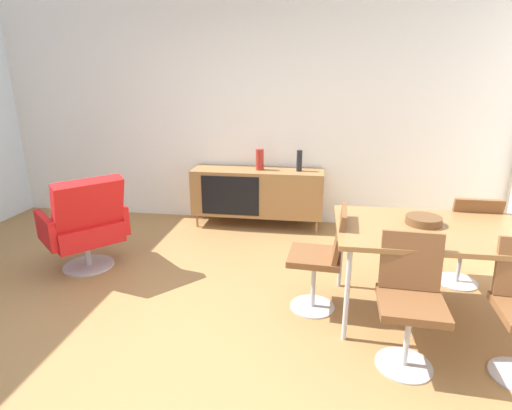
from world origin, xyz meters
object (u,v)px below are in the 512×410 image
dining_chair_front_left (410,297)px  vase_sculptural_dark (260,160)px  vase_cobalt (299,161)px  dining_chair_near_window (323,255)px  lounge_chair_red (85,224)px  sideboard (257,192)px  wooden_bowl_on_table (424,220)px  dining_table (447,234)px  dining_chair_back_right (467,237)px

dining_chair_front_left → vase_sculptural_dark: bearing=118.5°
vase_cobalt → dining_chair_near_window: vase_cobalt is taller
lounge_chair_red → sideboard: bearing=45.3°
dining_chair_near_window → dining_chair_front_left: bearing=-45.7°
vase_cobalt → vase_sculptural_dark: same height
wooden_bowl_on_table → dining_chair_near_window: (-0.73, -0.07, -0.30)m
vase_sculptural_dark → dining_chair_near_window: 2.02m
wooden_bowl_on_table → lounge_chair_red: size_ratio=0.27×
dining_chair_front_left → lounge_chair_red: size_ratio=0.90×
vase_sculptural_dark → dining_chair_front_left: 2.75m
wooden_bowl_on_table → vase_sculptural_dark: bearing=130.2°
dining_chair_front_left → vase_cobalt: bearing=109.0°
lounge_chair_red → dining_table: bearing=-7.0°
vase_cobalt → dining_table: (1.17, -1.83, -0.15)m
sideboard → dining_chair_back_right: (2.02, -1.27, 0.03)m
vase_sculptural_dark → dining_table: vase_sculptural_dark is taller
vase_sculptural_dark → dining_chair_back_right: 2.40m
sideboard → vase_cobalt: size_ratio=6.35×
wooden_bowl_on_table → dining_chair_near_window: 0.79m
dining_chair_front_left → dining_chair_back_right: size_ratio=1.00×
dining_chair_back_right → dining_table: bearing=-122.0°
sideboard → dining_chair_near_window: (0.79, -1.83, 0.03)m
vase_cobalt → dining_chair_back_right: size_ratio=0.29×
wooden_bowl_on_table → dining_chair_front_left: size_ratio=0.30×
vase_cobalt → dining_chair_near_window: (0.28, -1.84, -0.38)m
vase_sculptural_dark → dining_table: (1.65, -1.83, -0.15)m
dining_chair_front_left → lounge_chair_red: (-2.76, 0.94, -0.00)m
wooden_bowl_on_table → dining_table: bearing=-23.6°
dining_table → dining_chair_back_right: bearing=58.0°
dining_chair_front_left → lounge_chair_red: lounge_chair_red is taller
wooden_bowl_on_table → lounge_chair_red: lounge_chair_red is taller
dining_table → lounge_chair_red: size_ratio=1.69×
vase_cobalt → dining_chair_near_window: size_ratio=0.29×
sideboard → lounge_chair_red: 2.04m
dining_table → wooden_bowl_on_table: size_ratio=6.15×
vase_cobalt → vase_sculptural_dark: bearing=180.0°
sideboard → lounge_chair_red: (-1.43, -1.45, 0.03)m
lounge_chair_red → vase_sculptural_dark: bearing=44.8°
vase_sculptural_dark → dining_chair_back_right: (2.00, -1.27, -0.38)m
dining_chair_back_right → lounge_chair_red: lounge_chair_red is taller
sideboard → dining_chair_front_left: bearing=-60.9°
vase_sculptural_dark → dining_chair_front_left: size_ratio=0.29×
sideboard → dining_chair_near_window: size_ratio=1.87×
vase_cobalt → wooden_bowl_on_table: bearing=-60.2°
vase_sculptural_dark → dining_chair_near_window: vase_sculptural_dark is taller
dining_chair_near_window → lounge_chair_red: 2.25m
sideboard → lounge_chair_red: lounge_chair_red is taller
dining_chair_near_window → lounge_chair_red: bearing=170.2°
vase_cobalt → dining_chair_near_window: 1.90m
sideboard → wooden_bowl_on_table: bearing=-49.3°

